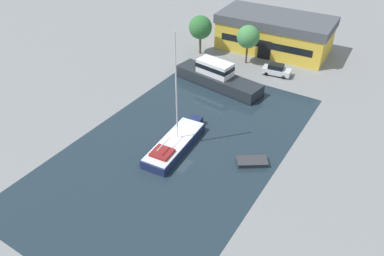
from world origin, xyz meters
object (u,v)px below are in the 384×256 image
at_px(parked_car, 276,70).
at_px(warehouse_building, 274,33).
at_px(quay_tree_near_building, 248,37).
at_px(motor_cruiser, 217,77).
at_px(small_dinghy, 252,162).
at_px(quay_tree_by_water, 200,27).
at_px(sailboat_moored, 175,143).

bearing_deg(parked_car, warehouse_building, -162.03).
distance_m(quay_tree_near_building, motor_cruiser, 9.63).
xyz_separation_m(quay_tree_near_building, small_dinghy, (11.37, -22.42, -4.17)).
xyz_separation_m(motor_cruiser, small_dinghy, (11.72, -13.32, -1.05)).
bearing_deg(quay_tree_by_water, quay_tree_near_building, 5.31).
distance_m(warehouse_building, quay_tree_near_building, 7.70).
distance_m(quay_tree_near_building, sailboat_moored, 24.93).
distance_m(sailboat_moored, small_dinghy, 8.87).
bearing_deg(sailboat_moored, parked_car, 78.16).
bearing_deg(quay_tree_near_building, quay_tree_by_water, -174.69).
relative_size(quay_tree_by_water, parked_car, 1.46).
distance_m(quay_tree_near_building, parked_car, 6.92).
bearing_deg(quay_tree_by_water, motor_cruiser, -46.50).
distance_m(parked_car, sailboat_moored, 23.25).
relative_size(sailboat_moored, motor_cruiser, 0.97).
bearing_deg(quay_tree_near_building, sailboat_moored, -83.58).
bearing_deg(sailboat_moored, quay_tree_by_water, 110.45).
distance_m(quay_tree_by_water, motor_cruiser, 11.94).
distance_m(parked_car, motor_cruiser, 9.81).
bearing_deg(quay_tree_near_building, parked_car, -13.90).
xyz_separation_m(parked_car, motor_cruiser, (-6.09, -7.68, 0.46)).
relative_size(quay_tree_by_water, motor_cruiser, 0.47).
xyz_separation_m(warehouse_building, parked_car, (4.18, -8.83, -2.16)).
xyz_separation_m(warehouse_building, quay_tree_by_water, (-9.82, -8.17, 1.54)).
distance_m(quay_tree_by_water, sailboat_moored, 26.44).
bearing_deg(sailboat_moored, motor_cruiser, 96.94).
bearing_deg(sailboat_moored, warehouse_building, 87.68).
bearing_deg(parked_car, quay_tree_by_water, -100.04).
height_order(quay_tree_by_water, sailboat_moored, sailboat_moored).
bearing_deg(quay_tree_near_building, motor_cruiser, -92.17).
height_order(sailboat_moored, motor_cruiser, sailboat_moored).
height_order(quay_tree_near_building, quay_tree_by_water, quay_tree_by_water).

